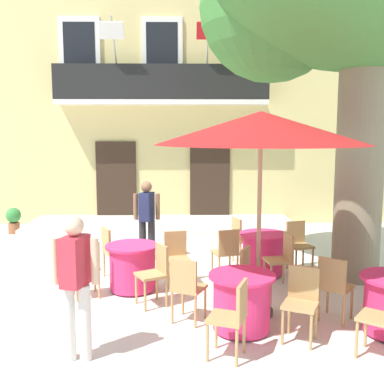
% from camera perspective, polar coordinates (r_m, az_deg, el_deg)
% --- Properties ---
extents(ground_plane, '(120.00, 120.00, 0.00)m').
position_cam_1_polar(ground_plane, '(8.07, -4.31, -11.06)').
color(ground_plane, silver).
extents(building_facade, '(13.00, 5.09, 7.50)m').
position_cam_1_polar(building_facade, '(14.68, -3.34, 12.16)').
color(building_facade, '#DBC67F').
rests_on(building_facade, ground).
extents(entrance_step_platform, '(6.80, 2.06, 0.25)m').
position_cam_1_polar(entrance_step_platform, '(11.88, -3.81, -4.34)').
color(entrance_step_platform, silver).
rests_on(entrance_step_platform, ground).
extents(cafe_table_near_tree, '(0.86, 0.86, 0.76)m').
position_cam_1_polar(cafe_table_near_tree, '(8.41, 8.88, -7.56)').
color(cafe_table_near_tree, '#E52D66').
rests_on(cafe_table_near_tree, ground).
extents(cafe_chair_near_tree_0, '(0.50, 0.50, 0.91)m').
position_cam_1_polar(cafe_chair_near_tree_0, '(8.00, 4.34, -7.27)').
color(cafe_chair_near_tree_0, tan).
rests_on(cafe_chair_near_tree_0, ground).
extents(cafe_chair_near_tree_1, '(0.46, 0.46, 0.91)m').
position_cam_1_polar(cafe_chair_near_tree_1, '(7.72, 11.22, -7.94)').
color(cafe_chair_near_tree_1, tan).
rests_on(cafe_chair_near_tree_1, ground).
extents(cafe_chair_near_tree_2, '(0.49, 0.49, 0.91)m').
position_cam_1_polar(cafe_chair_near_tree_2, '(8.78, 13.13, -6.10)').
color(cafe_chair_near_tree_2, tan).
rests_on(cafe_chair_near_tree_2, ground).
extents(cafe_chair_near_tree_3, '(0.51, 0.51, 0.91)m').
position_cam_1_polar(cafe_chair_near_tree_3, '(8.99, 6.18, -5.62)').
color(cafe_chair_near_tree_3, tan).
rests_on(cafe_chair_near_tree_3, ground).
extents(cafe_table_middle, '(0.86, 0.86, 0.76)m').
position_cam_1_polar(cafe_table_middle, '(6.10, 6.24, -13.48)').
color(cafe_table_middle, '#E52D66').
rests_on(cafe_table_middle, ground).
extents(cafe_chair_middle_0, '(0.53, 0.53, 0.91)m').
position_cam_1_polar(cafe_chair_middle_0, '(6.75, 7.46, -10.15)').
color(cafe_chair_middle_0, tan).
rests_on(cafe_chair_middle_0, ground).
extents(cafe_chair_middle_1, '(0.53, 0.53, 0.91)m').
position_cam_1_polar(cafe_chair_middle_1, '(6.23, -0.69, -11.61)').
color(cafe_chair_middle_1, tan).
rests_on(cafe_chair_middle_1, ground).
extents(cafe_chair_middle_2, '(0.52, 0.52, 0.91)m').
position_cam_1_polar(cafe_chair_middle_2, '(5.35, 5.12, -14.97)').
color(cafe_chair_middle_2, tan).
rests_on(cafe_chair_middle_2, ground).
extents(cafe_chair_middle_3, '(0.53, 0.53, 0.91)m').
position_cam_1_polar(cafe_chair_middle_3, '(5.94, 13.55, -12.82)').
color(cafe_chair_middle_3, tan).
rests_on(cafe_chair_middle_3, ground).
extents(cafe_table_front, '(0.86, 0.86, 0.76)m').
position_cam_1_polar(cafe_table_front, '(7.57, -7.45, -9.27)').
color(cafe_table_front, '#E52D66').
rests_on(cafe_table_front, ground).
extents(cafe_chair_front_0, '(0.48, 0.48, 0.91)m').
position_cam_1_polar(cafe_chair_front_0, '(7.71, -1.93, -7.82)').
color(cafe_chair_front_0, tan).
rests_on(cafe_chair_front_0, ground).
extents(cafe_chair_front_1, '(0.54, 0.54, 0.91)m').
position_cam_1_polar(cafe_chair_front_1, '(8.18, -9.97, -7.04)').
color(cafe_chair_front_1, tan).
rests_on(cafe_chair_front_1, ground).
extents(cafe_chair_front_2, '(0.52, 0.52, 0.91)m').
position_cam_1_polar(cafe_chair_front_2, '(7.31, -13.07, -8.90)').
color(cafe_chair_front_2, tan).
rests_on(cafe_chair_front_2, ground).
extents(cafe_chair_front_3, '(0.54, 0.54, 0.91)m').
position_cam_1_polar(cafe_chair_front_3, '(6.89, -4.57, -9.74)').
color(cafe_chair_front_3, tan).
rests_on(cafe_chair_front_3, ground).
extents(cafe_chair_far_side_0, '(0.56, 0.56, 0.91)m').
position_cam_1_polar(cafe_chair_far_side_0, '(6.56, 17.37, -10.96)').
color(cafe_chair_far_side_0, tan).
rests_on(cafe_chair_far_side_0, ground).
extents(cafe_umbrella, '(2.90, 2.90, 2.85)m').
position_cam_1_polar(cafe_umbrella, '(6.26, 8.61, 7.80)').
color(cafe_umbrella, '#997A56').
rests_on(cafe_umbrella, ground).
extents(ground_planter_left, '(0.37, 0.37, 0.66)m').
position_cam_1_polar(ground_planter_left, '(12.44, -21.42, -3.17)').
color(ground_planter_left, '#995638').
rests_on(ground_planter_left, ground).
extents(pedestrian_near_entrance, '(0.53, 0.39, 1.67)m').
position_cam_1_polar(pedestrian_near_entrance, '(5.32, -14.36, -10.59)').
color(pedestrian_near_entrance, silver).
rests_on(pedestrian_near_entrance, ground).
extents(pedestrian_mid_plaza, '(0.53, 0.39, 1.60)m').
position_cam_1_polar(pedestrian_mid_plaza, '(9.16, -5.68, -3.00)').
color(pedestrian_mid_plaza, '#232328').
rests_on(pedestrian_mid_plaza, ground).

